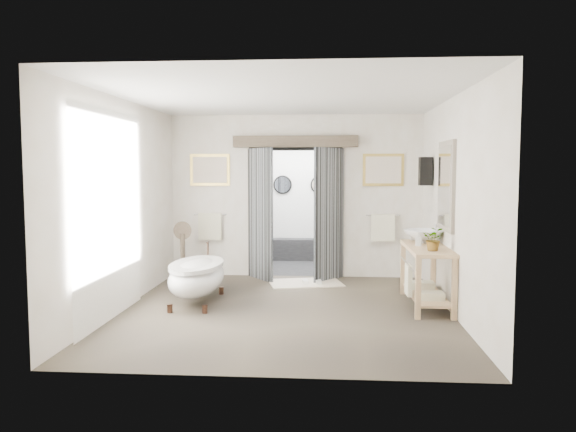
# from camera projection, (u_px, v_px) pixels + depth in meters

# --- Properties ---
(ground_plane) EXTENTS (5.00, 5.00, 0.00)m
(ground_plane) POSITION_uv_depth(u_px,v_px,m) (285.00, 310.00, 7.70)
(ground_plane) COLOR brown
(room_shell) EXTENTS (4.52, 5.02, 2.91)m
(room_shell) POSITION_uv_depth(u_px,v_px,m) (281.00, 175.00, 7.43)
(room_shell) COLOR white
(room_shell) RESTS_ON ground_plane
(shower_room) EXTENTS (2.22, 2.01, 2.51)m
(shower_room) POSITION_uv_depth(u_px,v_px,m) (300.00, 219.00, 11.59)
(shower_room) COLOR black
(shower_room) RESTS_ON ground_plane
(back_wall_dressing) EXTENTS (3.82, 0.73, 2.52)m
(back_wall_dressing) POSITION_uv_depth(u_px,v_px,m) (295.00, 190.00, 9.87)
(back_wall_dressing) COLOR black
(back_wall_dressing) RESTS_ON ground_plane
(clawfoot_tub) EXTENTS (0.73, 1.64, 0.80)m
(clawfoot_tub) POSITION_uv_depth(u_px,v_px,m) (197.00, 276.00, 8.10)
(clawfoot_tub) COLOR #362117
(clawfoot_tub) RESTS_ON ground_plane
(vanity) EXTENTS (0.57, 1.60, 0.85)m
(vanity) POSITION_uv_depth(u_px,v_px,m) (425.00, 271.00, 7.90)
(vanity) COLOR tan
(vanity) RESTS_ON ground_plane
(pedestal_mirror) EXTENTS (0.31, 0.20, 1.05)m
(pedestal_mirror) POSITION_uv_depth(u_px,v_px,m) (183.00, 257.00, 9.50)
(pedestal_mirror) COLOR brown
(pedestal_mirror) RESTS_ON ground_plane
(rug) EXTENTS (1.35, 1.06, 0.01)m
(rug) POSITION_uv_depth(u_px,v_px,m) (305.00, 283.00, 9.52)
(rug) COLOR beige
(rug) RESTS_ON ground_plane
(slippers) EXTENTS (0.35, 0.25, 0.05)m
(slippers) POSITION_uv_depth(u_px,v_px,m) (312.00, 281.00, 9.49)
(slippers) COLOR silver
(slippers) RESTS_ON rug
(basin) EXTENTS (0.74, 0.74, 0.19)m
(basin) POSITION_uv_depth(u_px,v_px,m) (423.00, 236.00, 8.24)
(basin) COLOR white
(basin) RESTS_ON vanity
(plant) EXTENTS (0.35, 0.32, 0.32)m
(plant) POSITION_uv_depth(u_px,v_px,m) (434.00, 239.00, 7.44)
(plant) COLOR gray
(plant) RESTS_ON vanity
(soap_bottle_a) EXTENTS (0.10, 0.10, 0.18)m
(soap_bottle_a) POSITION_uv_depth(u_px,v_px,m) (419.00, 239.00, 7.93)
(soap_bottle_a) COLOR gray
(soap_bottle_a) RESTS_ON vanity
(soap_bottle_b) EXTENTS (0.14, 0.14, 0.15)m
(soap_bottle_b) POSITION_uv_depth(u_px,v_px,m) (413.00, 235.00, 8.57)
(soap_bottle_b) COLOR gray
(soap_bottle_b) RESTS_ON vanity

